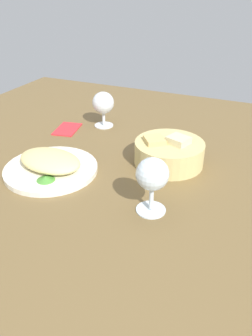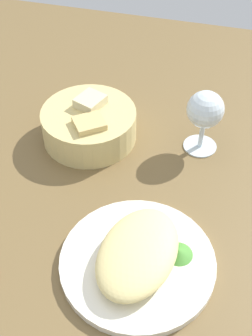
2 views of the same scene
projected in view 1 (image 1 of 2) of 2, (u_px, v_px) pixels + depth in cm
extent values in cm
cube|color=brown|center=(103.00, 167.00, 94.14)|extent=(140.00, 140.00, 2.00)
cylinder|color=white|center=(51.00, 169.00, 89.86)|extent=(24.66, 24.66, 1.40)
ellipsoid|color=#E4D184|center=(50.00, 160.00, 88.54)|extent=(19.53, 14.14, 3.92)
cone|color=#458832|center=(46.00, 178.00, 83.56)|extent=(4.63, 4.63, 1.04)
cylinder|color=#CEB974|center=(169.00, 153.00, 92.45)|extent=(18.88, 18.88, 6.47)
cube|color=beige|center=(178.00, 146.00, 90.62)|extent=(6.67, 6.36, 5.32)
cube|color=tan|center=(154.00, 147.00, 91.77)|extent=(7.34, 7.45, 5.56)
cylinder|color=silver|center=(151.00, 209.00, 75.21)|extent=(6.66, 6.66, 0.60)
cylinder|color=silver|center=(151.00, 198.00, 73.76)|extent=(1.00, 1.00, 5.25)
sphere|color=silver|center=(152.00, 174.00, 70.68)|extent=(7.15, 7.15, 7.15)
cylinder|color=silver|center=(104.00, 125.00, 117.39)|extent=(6.50, 6.50, 0.60)
cylinder|color=silver|center=(104.00, 119.00, 116.24)|extent=(1.00, 1.00, 4.03)
sphere|color=silver|center=(103.00, 103.00, 113.41)|extent=(7.35, 7.35, 7.35)
cube|color=red|center=(67.00, 129.00, 114.39)|extent=(9.03, 12.17, 0.80)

